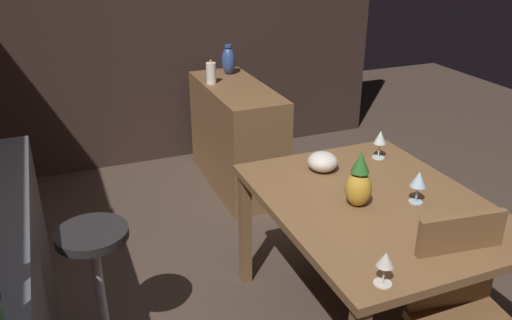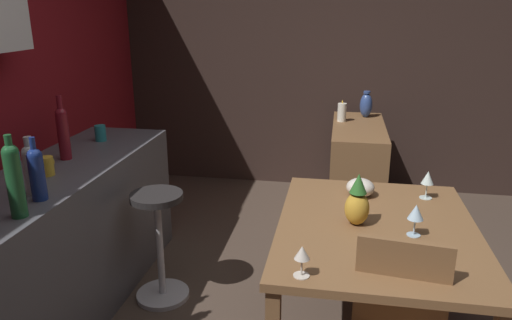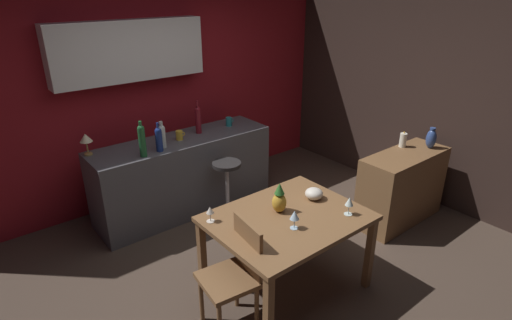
{
  "view_description": "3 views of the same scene",
  "coord_description": "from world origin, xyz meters",
  "px_view_note": "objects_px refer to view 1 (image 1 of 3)",
  "views": [
    {
      "loc": [
        -1.83,
        1.0,
        1.93
      ],
      "look_at": [
        0.38,
        0.11,
        0.86
      ],
      "focal_mm": 36.67,
      "sensor_mm": 36.0,
      "label": 1
    },
    {
      "loc": [
        -2.3,
        -0.12,
        1.79
      ],
      "look_at": [
        0.2,
        0.32,
        0.98
      ],
      "focal_mm": 33.82,
      "sensor_mm": 36.0,
      "label": 2
    },
    {
      "loc": [
        -2.07,
        -2.46,
        2.53
      ],
      "look_at": [
        0.14,
        0.28,
        1.0
      ],
      "focal_mm": 28.7,
      "sensor_mm": 36.0,
      "label": 3
    }
  ],
  "objects_px": {
    "wine_glass_center": "(380,138)",
    "fruit_bowl": "(323,162)",
    "dining_table": "(374,216)",
    "wine_glass_right": "(385,261)",
    "chair_near_window": "(465,317)",
    "sideboard_cabinet": "(237,136)",
    "bar_stool": "(100,292)",
    "wine_glass_left": "(419,180)",
    "pineapple_centerpiece": "(359,183)",
    "vase_ceramic_blue": "(228,60)",
    "pillar_candle_tall": "(211,73)"
  },
  "relations": [
    {
      "from": "wine_glass_center",
      "to": "fruit_bowl",
      "type": "height_order",
      "value": "wine_glass_center"
    },
    {
      "from": "wine_glass_right",
      "to": "fruit_bowl",
      "type": "bearing_deg",
      "value": -15.58
    },
    {
      "from": "dining_table",
      "to": "wine_glass_right",
      "type": "bearing_deg",
      "value": 148.38
    },
    {
      "from": "bar_stool",
      "to": "wine_glass_left",
      "type": "xyz_separation_m",
      "value": [
        -0.36,
        -1.44,
        0.48
      ]
    },
    {
      "from": "chair_near_window",
      "to": "pineapple_centerpiece",
      "type": "distance_m",
      "value": 0.71
    },
    {
      "from": "pineapple_centerpiece",
      "to": "fruit_bowl",
      "type": "distance_m",
      "value": 0.4
    },
    {
      "from": "pineapple_centerpiece",
      "to": "vase_ceramic_blue",
      "type": "height_order",
      "value": "vase_ceramic_blue"
    },
    {
      "from": "chair_near_window",
      "to": "wine_glass_left",
      "type": "xyz_separation_m",
      "value": [
        0.5,
        -0.11,
        0.36
      ]
    },
    {
      "from": "wine_glass_left",
      "to": "pillar_candle_tall",
      "type": "relative_size",
      "value": 0.85
    },
    {
      "from": "sideboard_cabinet",
      "to": "chair_near_window",
      "type": "relative_size",
      "value": 1.22
    },
    {
      "from": "wine_glass_right",
      "to": "wine_glass_center",
      "type": "relative_size",
      "value": 0.83
    },
    {
      "from": "chair_near_window",
      "to": "pineapple_centerpiece",
      "type": "bearing_deg",
      "value": 15.62
    },
    {
      "from": "wine_glass_right",
      "to": "fruit_bowl",
      "type": "distance_m",
      "value": 0.97
    },
    {
      "from": "bar_stool",
      "to": "pineapple_centerpiece",
      "type": "relative_size",
      "value": 2.65
    },
    {
      "from": "bar_stool",
      "to": "pineapple_centerpiece",
      "type": "distance_m",
      "value": 1.29
    },
    {
      "from": "pillar_candle_tall",
      "to": "pineapple_centerpiece",
      "type": "bearing_deg",
      "value": -177.34
    },
    {
      "from": "dining_table",
      "to": "chair_near_window",
      "type": "xyz_separation_m",
      "value": [
        -0.59,
        -0.06,
        -0.16
      ]
    },
    {
      "from": "pineapple_centerpiece",
      "to": "pillar_candle_tall",
      "type": "bearing_deg",
      "value": 2.66
    },
    {
      "from": "chair_near_window",
      "to": "fruit_bowl",
      "type": "height_order",
      "value": "chair_near_window"
    },
    {
      "from": "sideboard_cabinet",
      "to": "wine_glass_left",
      "type": "height_order",
      "value": "wine_glass_left"
    },
    {
      "from": "dining_table",
      "to": "fruit_bowl",
      "type": "height_order",
      "value": "fruit_bowl"
    },
    {
      "from": "wine_glass_right",
      "to": "pillar_candle_tall",
      "type": "bearing_deg",
      "value": -3.2
    },
    {
      "from": "sideboard_cabinet",
      "to": "pillar_candle_tall",
      "type": "distance_m",
      "value": 0.53
    },
    {
      "from": "wine_glass_center",
      "to": "vase_ceramic_blue",
      "type": "distance_m",
      "value": 1.76
    },
    {
      "from": "dining_table",
      "to": "bar_stool",
      "type": "distance_m",
      "value": 1.34
    },
    {
      "from": "chair_near_window",
      "to": "wine_glass_right",
      "type": "distance_m",
      "value": 0.52
    },
    {
      "from": "wine_glass_right",
      "to": "pillar_candle_tall",
      "type": "height_order",
      "value": "pillar_candle_tall"
    },
    {
      "from": "wine_glass_center",
      "to": "vase_ceramic_blue",
      "type": "height_order",
      "value": "vase_ceramic_blue"
    },
    {
      "from": "wine_glass_center",
      "to": "chair_near_window",
      "type": "bearing_deg",
      "value": 166.69
    },
    {
      "from": "bar_stool",
      "to": "vase_ceramic_blue",
      "type": "xyz_separation_m",
      "value": [
        1.88,
        -1.3,
        0.55
      ]
    },
    {
      "from": "dining_table",
      "to": "fruit_bowl",
      "type": "xyz_separation_m",
      "value": [
        0.39,
        0.07,
        0.13
      ]
    },
    {
      "from": "sideboard_cabinet",
      "to": "vase_ceramic_blue",
      "type": "bearing_deg",
      "value": -10.43
    },
    {
      "from": "wine_glass_left",
      "to": "sideboard_cabinet",
      "type": "bearing_deg",
      "value": 6.37
    },
    {
      "from": "wine_glass_left",
      "to": "vase_ceramic_blue",
      "type": "bearing_deg",
      "value": 3.74
    },
    {
      "from": "chair_near_window",
      "to": "bar_stool",
      "type": "relative_size",
      "value": 1.26
    },
    {
      "from": "pineapple_centerpiece",
      "to": "pillar_candle_tall",
      "type": "relative_size",
      "value": 1.45
    },
    {
      "from": "fruit_bowl",
      "to": "vase_ceramic_blue",
      "type": "xyz_separation_m",
      "value": [
        1.76,
        -0.09,
        0.14
      ]
    },
    {
      "from": "fruit_bowl",
      "to": "pillar_candle_tall",
      "type": "height_order",
      "value": "pillar_candle_tall"
    },
    {
      "from": "wine_glass_center",
      "to": "pillar_candle_tall",
      "type": "distance_m",
      "value": 1.6
    },
    {
      "from": "sideboard_cabinet",
      "to": "wine_glass_right",
      "type": "relative_size",
      "value": 8.13
    },
    {
      "from": "dining_table",
      "to": "wine_glass_center",
      "type": "relative_size",
      "value": 7.79
    },
    {
      "from": "wine_glass_left",
      "to": "pineapple_centerpiece",
      "type": "height_order",
      "value": "pineapple_centerpiece"
    },
    {
      "from": "pineapple_centerpiece",
      "to": "fruit_bowl",
      "type": "bearing_deg",
      "value": -4.45
    },
    {
      "from": "chair_near_window",
      "to": "wine_glass_left",
      "type": "relative_size",
      "value": 5.66
    },
    {
      "from": "wine_glass_left",
      "to": "pillar_candle_tall",
      "type": "bearing_deg",
      "value": 10.08
    },
    {
      "from": "bar_stool",
      "to": "wine_glass_center",
      "type": "height_order",
      "value": "wine_glass_center"
    },
    {
      "from": "wine_glass_right",
      "to": "pineapple_centerpiece",
      "type": "distance_m",
      "value": 0.59
    },
    {
      "from": "sideboard_cabinet",
      "to": "wine_glass_center",
      "type": "xyz_separation_m",
      "value": [
        -1.39,
        -0.34,
        0.45
      ]
    },
    {
      "from": "chair_near_window",
      "to": "pillar_candle_tall",
      "type": "bearing_deg",
      "value": 5.73
    },
    {
      "from": "bar_stool",
      "to": "pillar_candle_tall",
      "type": "height_order",
      "value": "pillar_candle_tall"
    }
  ]
}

